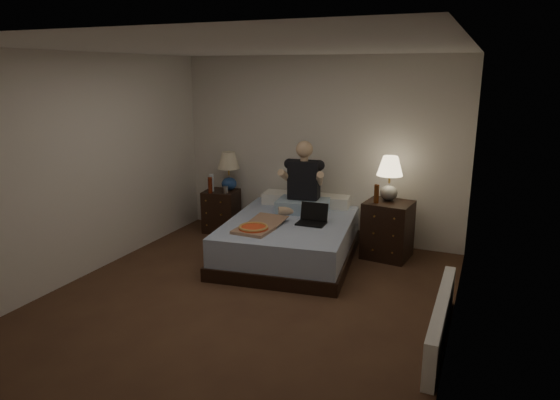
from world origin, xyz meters
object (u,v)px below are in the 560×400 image
at_px(water_bottle, 211,183).
at_px(bed, 290,239).
at_px(beer_bottle_right, 376,194).
at_px(pizza_box, 253,228).
at_px(beer_bottle_left, 210,185).
at_px(laptop, 311,215).
at_px(lamp_right, 389,178).
at_px(radiator, 441,320).
at_px(person, 303,177).
at_px(nightstand_right, 388,230).
at_px(nightstand_left, 222,211).
at_px(lamp_left, 229,171).
at_px(soda_can, 226,190).

bearing_deg(water_bottle, bed, -20.21).
distance_m(beer_bottle_right, pizza_box, 1.58).
bearing_deg(bed, beer_bottle_left, 155.79).
relative_size(beer_bottle_right, laptop, 0.68).
relative_size(lamp_right, laptop, 1.65).
bearing_deg(radiator, beer_bottle_right, 119.12).
distance_m(person, laptop, 0.67).
xyz_separation_m(water_bottle, beer_bottle_right, (2.42, -0.14, 0.10)).
bearing_deg(bed, nightstand_right, 16.55).
xyz_separation_m(lamp_right, pizza_box, (-1.31, -1.18, -0.46)).
distance_m(beer_bottle_left, pizza_box, 1.58).
bearing_deg(beer_bottle_left, radiator, -28.13).
relative_size(nightstand_left, lamp_left, 1.09).
bearing_deg(nightstand_right, bed, -149.41).
distance_m(nightstand_right, radiator, 2.06).
height_order(bed, lamp_right, lamp_right).
relative_size(nightstand_left, beer_bottle_right, 2.65).
xyz_separation_m(nightstand_left, radiator, (3.29, -1.98, -0.10)).
height_order(water_bottle, laptop, water_bottle).
height_order(nightstand_left, radiator, nightstand_left).
bearing_deg(bed, pizza_box, -117.50).
relative_size(water_bottle, soda_can, 2.50).
relative_size(beer_bottle_right, pizza_box, 0.30).
height_order(lamp_left, beer_bottle_left, lamp_left).
bearing_deg(lamp_left, laptop, -26.36).
distance_m(lamp_right, laptop, 1.09).
relative_size(nightstand_right, lamp_right, 1.28).
relative_size(lamp_left, person, 0.60).
bearing_deg(beer_bottle_left, laptop, -16.27).
relative_size(soda_can, beer_bottle_left, 0.43).
bearing_deg(beer_bottle_right, water_bottle, 176.75).
bearing_deg(water_bottle, nightstand_left, 33.93).
xyz_separation_m(lamp_left, beer_bottle_left, (-0.16, -0.27, -0.17)).
bearing_deg(beer_bottle_left, nightstand_right, 1.62).
height_order(beer_bottle_right, laptop, beer_bottle_right).
bearing_deg(soda_can, laptop, -21.23).
bearing_deg(nightstand_left, radiator, -38.83).
xyz_separation_m(bed, radiator, (1.96, -1.37, -0.05)).
height_order(bed, laptop, laptop).
height_order(lamp_left, soda_can, lamp_left).
bearing_deg(lamp_right, nightstand_left, 179.41).
distance_m(lamp_left, soda_can, 0.30).
height_order(bed, soda_can, soda_can).
xyz_separation_m(bed, nightstand_left, (-1.34, 0.60, 0.06)).
distance_m(lamp_left, beer_bottle_left, 0.35).
distance_m(soda_can, laptop, 1.61).
xyz_separation_m(laptop, radiator, (1.66, -1.30, -0.41)).
bearing_deg(nightstand_right, person, -169.32).
bearing_deg(nightstand_right, beer_bottle_right, -137.87).
height_order(bed, person, person).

